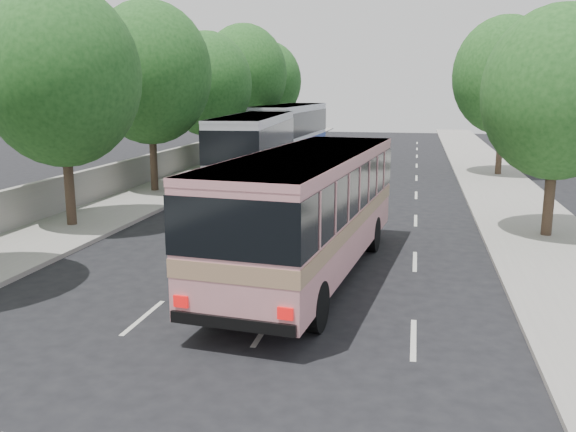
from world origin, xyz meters
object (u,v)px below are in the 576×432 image
(pink_taxi, at_px, (311,197))
(pink_bus, at_px, (309,201))
(tour_coach_rear, at_px, (290,127))
(tour_coach_front, at_px, (255,143))
(white_pickup, at_px, (289,178))

(pink_taxi, bearing_deg, pink_bus, -73.97)
(pink_bus, bearing_deg, tour_coach_rear, 108.71)
(pink_bus, bearing_deg, tour_coach_front, 115.84)
(pink_bus, xyz_separation_m, tour_coach_rear, (-6.38, 28.24, 0.23))
(tour_coach_rear, bearing_deg, pink_taxi, -73.15)
(white_pickup, bearing_deg, tour_coach_front, 138.48)
(white_pickup, height_order, tour_coach_front, tour_coach_front)
(tour_coach_front, bearing_deg, tour_coach_rear, 88.34)
(tour_coach_front, height_order, tour_coach_rear, tour_coach_rear)
(tour_coach_rear, bearing_deg, tour_coach_front, -84.66)
(pink_bus, bearing_deg, white_pickup, 110.02)
(pink_taxi, xyz_separation_m, white_pickup, (-1.89, 4.54, 0.07))
(pink_bus, height_order, pink_taxi, pink_bus)
(pink_taxi, relative_size, tour_coach_front, 0.34)
(pink_bus, distance_m, tour_coach_front, 17.06)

